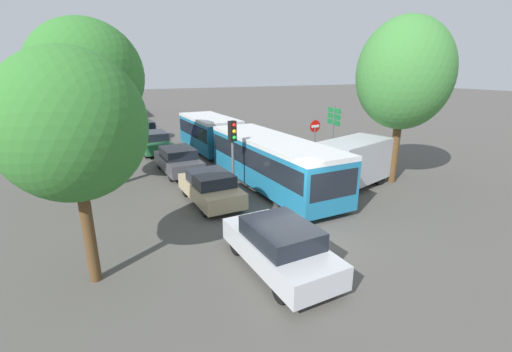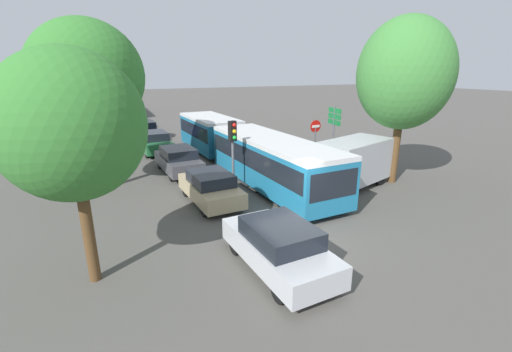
{
  "view_description": "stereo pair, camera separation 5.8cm",
  "coord_description": "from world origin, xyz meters",
  "px_view_note": "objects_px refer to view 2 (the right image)",
  "views": [
    {
      "loc": [
        -6.13,
        -8.74,
        5.55
      ],
      "look_at": [
        0.2,
        3.74,
        1.2
      ],
      "focal_mm": 24.0,
      "sensor_mm": 36.0,
      "label": 1
    },
    {
      "loc": [
        -6.08,
        -8.76,
        5.55
      ],
      "look_at": [
        0.2,
        3.74,
        1.2
      ],
      "focal_mm": 24.0,
      "sensor_mm": 36.0,
      "label": 2
    }
  ],
  "objects_px": {
    "traffic_light": "(233,141)",
    "queued_car_green": "(154,142)",
    "queued_car_navy": "(144,130)",
    "articulated_bus": "(241,145)",
    "tree_left_mid": "(87,79)",
    "city_bus_rear": "(119,103)",
    "tree_left_near": "(69,130)",
    "no_entry_sign": "(315,137)",
    "white_van": "(351,163)",
    "queued_car_graphite": "(178,160)",
    "queued_car_silver": "(279,246)",
    "direction_sign_post": "(334,123)",
    "tree_right_near": "(404,77)",
    "queued_car_blue": "(132,121)",
    "tree_left_far": "(80,95)",
    "queued_car_tan": "(210,187)"
  },
  "relations": [
    {
      "from": "city_bus_rear",
      "to": "white_van",
      "type": "distance_m",
      "value": 36.45
    },
    {
      "from": "tree_left_far",
      "to": "queued_car_green",
      "type": "bearing_deg",
      "value": -36.19
    },
    {
      "from": "tree_left_near",
      "to": "traffic_light",
      "type": "bearing_deg",
      "value": 36.18
    },
    {
      "from": "queued_car_silver",
      "to": "direction_sign_post",
      "type": "bearing_deg",
      "value": -46.82
    },
    {
      "from": "tree_right_near",
      "to": "traffic_light",
      "type": "bearing_deg",
      "value": 166.17
    },
    {
      "from": "queued_car_navy",
      "to": "tree_left_mid",
      "type": "height_order",
      "value": "tree_left_mid"
    },
    {
      "from": "direction_sign_post",
      "to": "tree_left_far",
      "type": "distance_m",
      "value": 17.34
    },
    {
      "from": "queued_car_navy",
      "to": "tree_left_mid",
      "type": "bearing_deg",
      "value": 160.73
    },
    {
      "from": "queued_car_blue",
      "to": "white_van",
      "type": "distance_m",
      "value": 24.53
    },
    {
      "from": "direction_sign_post",
      "to": "tree_right_near",
      "type": "relative_size",
      "value": 0.45
    },
    {
      "from": "queued_car_navy",
      "to": "no_entry_sign",
      "type": "height_order",
      "value": "no_entry_sign"
    },
    {
      "from": "city_bus_rear",
      "to": "white_van",
      "type": "bearing_deg",
      "value": -165.69
    },
    {
      "from": "articulated_bus",
      "to": "direction_sign_post",
      "type": "xyz_separation_m",
      "value": [
        5.24,
        -1.66,
        1.15
      ]
    },
    {
      "from": "traffic_light",
      "to": "tree_right_near",
      "type": "xyz_separation_m",
      "value": [
        8.08,
        -1.99,
        2.73
      ]
    },
    {
      "from": "articulated_bus",
      "to": "queued_car_blue",
      "type": "distance_m",
      "value": 18.58
    },
    {
      "from": "queued_car_blue",
      "to": "no_entry_sign",
      "type": "bearing_deg",
      "value": -160.22
    },
    {
      "from": "queued_car_graphite",
      "to": "tree_right_near",
      "type": "relative_size",
      "value": 0.53
    },
    {
      "from": "queued_car_blue",
      "to": "tree_right_near",
      "type": "xyz_separation_m",
      "value": [
        9.67,
        -23.77,
        4.48
      ]
    },
    {
      "from": "articulated_bus",
      "to": "city_bus_rear",
      "type": "height_order",
      "value": "city_bus_rear"
    },
    {
      "from": "tree_left_near",
      "to": "tree_left_far",
      "type": "bearing_deg",
      "value": 88.87
    },
    {
      "from": "tree_left_mid",
      "to": "queued_car_silver",
      "type": "bearing_deg",
      "value": -67.6
    },
    {
      "from": "queued_car_navy",
      "to": "tree_left_mid",
      "type": "distance_m",
      "value": 13.36
    },
    {
      "from": "traffic_light",
      "to": "direction_sign_post",
      "type": "relative_size",
      "value": 0.94
    },
    {
      "from": "white_van",
      "to": "queued_car_graphite",
      "type": "bearing_deg",
      "value": -57.56
    },
    {
      "from": "city_bus_rear",
      "to": "queued_car_tan",
      "type": "relative_size",
      "value": 2.93
    },
    {
      "from": "tree_left_near",
      "to": "queued_car_graphite",
      "type": "bearing_deg",
      "value": 62.13
    },
    {
      "from": "articulated_bus",
      "to": "city_bus_rear",
      "type": "relative_size",
      "value": 1.4
    },
    {
      "from": "queued_car_silver",
      "to": "queued_car_graphite",
      "type": "height_order",
      "value": "queued_car_graphite"
    },
    {
      "from": "queued_car_navy",
      "to": "articulated_bus",
      "type": "bearing_deg",
      "value": -164.66
    },
    {
      "from": "city_bus_rear",
      "to": "queued_car_blue",
      "type": "bearing_deg",
      "value": -177.06
    },
    {
      "from": "traffic_light",
      "to": "queued_car_green",
      "type": "bearing_deg",
      "value": 176.05
    },
    {
      "from": "articulated_bus",
      "to": "direction_sign_post",
      "type": "bearing_deg",
      "value": 71.98
    },
    {
      "from": "city_bus_rear",
      "to": "tree_left_near",
      "type": "xyz_separation_m",
      "value": [
        -4.68,
        -38.61,
        2.71
      ]
    },
    {
      "from": "city_bus_rear",
      "to": "queued_car_graphite",
      "type": "bearing_deg",
      "value": -176.55
    },
    {
      "from": "no_entry_sign",
      "to": "traffic_light",
      "type": "bearing_deg",
      "value": -72.09
    },
    {
      "from": "queued_car_graphite",
      "to": "tree_right_near",
      "type": "height_order",
      "value": "tree_right_near"
    },
    {
      "from": "queued_car_navy",
      "to": "no_entry_sign",
      "type": "distance_m",
      "value": 15.56
    },
    {
      "from": "articulated_bus",
      "to": "no_entry_sign",
      "type": "distance_m",
      "value": 4.3
    },
    {
      "from": "traffic_light",
      "to": "articulated_bus",
      "type": "bearing_deg",
      "value": 137.32
    },
    {
      "from": "articulated_bus",
      "to": "queued_car_silver",
      "type": "height_order",
      "value": "articulated_bus"
    },
    {
      "from": "white_van",
      "to": "tree_left_mid",
      "type": "xyz_separation_m",
      "value": [
        -10.93,
        5.26,
        3.93
      ]
    },
    {
      "from": "white_van",
      "to": "tree_right_near",
      "type": "distance_m",
      "value": 4.77
    },
    {
      "from": "queued_car_blue",
      "to": "direction_sign_post",
      "type": "relative_size",
      "value": 1.18
    },
    {
      "from": "articulated_bus",
      "to": "white_van",
      "type": "height_order",
      "value": "articulated_bus"
    },
    {
      "from": "queued_car_silver",
      "to": "queued_car_blue",
      "type": "xyz_separation_m",
      "value": [
        -0.25,
        28.22,
        0.01
      ]
    },
    {
      "from": "queued_car_silver",
      "to": "queued_car_navy",
      "type": "bearing_deg",
      "value": -0.57
    },
    {
      "from": "articulated_bus",
      "to": "queued_car_green",
      "type": "height_order",
      "value": "articulated_bus"
    },
    {
      "from": "city_bus_rear",
      "to": "no_entry_sign",
      "type": "xyz_separation_m",
      "value": [
        7.47,
        -32.15,
        0.42
      ]
    },
    {
      "from": "tree_left_near",
      "to": "tree_right_near",
      "type": "bearing_deg",
      "value": 10.13
    },
    {
      "from": "no_entry_sign",
      "to": "tree_left_far",
      "type": "xyz_separation_m",
      "value": [
        -11.8,
        11.27,
        1.98
      ]
    }
  ]
}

